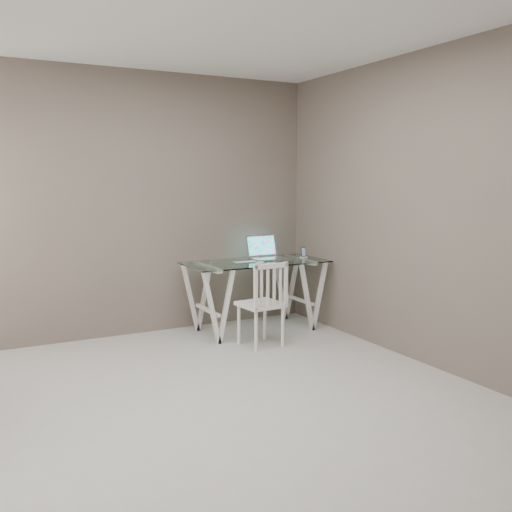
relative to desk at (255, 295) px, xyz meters
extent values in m
plane|color=#B3B0AB|center=(-1.20, -1.77, -0.38)|extent=(4.50, 4.50, 0.00)
cube|color=white|center=(-1.20, -1.77, 2.32)|extent=(4.00, 4.50, 0.02)
cube|color=#665A50|center=(-1.20, 0.48, 0.97)|extent=(4.00, 0.02, 2.70)
cube|color=#665A50|center=(-1.20, -4.02, 0.97)|extent=(4.00, 0.02, 2.70)
cube|color=#665A50|center=(0.80, -1.77, 0.97)|extent=(0.02, 4.50, 2.70)
cube|color=silver|center=(0.00, 0.00, 0.36)|extent=(1.50, 0.70, 0.01)
cube|color=silver|center=(-0.55, 0.00, -0.02)|extent=(0.24, 0.62, 0.72)
cube|color=silver|center=(0.55, 0.00, -0.02)|extent=(0.24, 0.62, 0.72)
cube|color=white|center=(-0.21, -0.51, 0.02)|extent=(0.41, 0.41, 0.04)
cylinder|color=white|center=(-0.35, -0.68, -0.19)|extent=(0.03, 0.03, 0.39)
cylinder|color=white|center=(-0.04, -0.65, -0.19)|extent=(0.03, 0.03, 0.39)
cylinder|color=white|center=(-0.38, -0.37, -0.19)|extent=(0.03, 0.03, 0.39)
cylinder|color=white|center=(-0.07, -0.35, -0.19)|extent=(0.03, 0.03, 0.39)
cube|color=white|center=(-0.20, -0.69, 0.24)|extent=(0.38, 0.06, 0.42)
cube|color=silver|center=(0.20, 0.08, 0.37)|extent=(0.36, 0.25, 0.02)
cube|color=#19D899|center=(0.20, 0.24, 0.50)|extent=(0.36, 0.07, 0.24)
cube|color=silver|center=(-0.13, -0.01, 0.37)|extent=(0.25, 0.11, 0.01)
ellipsoid|color=silver|center=(-0.06, -0.22, 0.38)|extent=(0.10, 0.06, 0.03)
cube|color=white|center=(0.60, 0.00, 0.37)|extent=(0.06, 0.06, 0.01)
cube|color=black|center=(0.60, 0.01, 0.43)|extent=(0.05, 0.03, 0.10)
camera|label=1|loc=(-2.77, -5.27, 1.23)|focal=40.00mm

